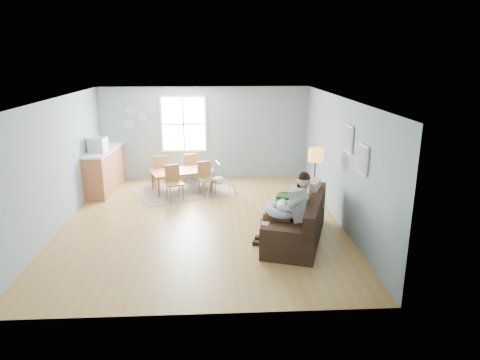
{
  "coord_description": "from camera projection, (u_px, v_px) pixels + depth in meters",
  "views": [
    {
      "loc": [
        0.36,
        -8.83,
        3.54
      ],
      "look_at": [
        0.83,
        -0.14,
        1.0
      ],
      "focal_mm": 32.0,
      "sensor_mm": 36.0,
      "label": 1
    }
  ],
  "objects": [
    {
      "name": "chair_nw",
      "position": [
        160.0,
        169.0,
        11.84
      ],
      "size": [
        0.54,
        0.54,
        0.91
      ],
      "color": "#926032",
      "rests_on": "rug"
    },
    {
      "name": "chair_sw",
      "position": [
        174.0,
        180.0,
        10.81
      ],
      "size": [
        0.52,
        0.52,
        0.89
      ],
      "color": "#926032",
      "rests_on": "rug"
    },
    {
      "name": "wall_plates",
      "position": [
        134.0,
        118.0,
        12.15
      ],
      "size": [
        0.67,
        0.02,
        0.66
      ],
      "color": "#8EA3AA",
      "rests_on": "room"
    },
    {
      "name": "father",
      "position": [
        290.0,
        207.0,
        8.07
      ],
      "size": [
        1.13,
        0.69,
        1.49
      ],
      "color": "gray",
      "rests_on": "sofa"
    },
    {
      "name": "beige_pillow",
      "position": [
        315.0,
        193.0,
        8.8
      ],
      "size": [
        0.35,
        0.54,
        0.52
      ],
      "primitive_type": "cube",
      "rotation": [
        0.0,
        0.0,
        -0.42
      ],
      "color": "tan",
      "rests_on": "sofa"
    },
    {
      "name": "window",
      "position": [
        184.0,
        124.0,
        12.26
      ],
      "size": [
        1.32,
        0.08,
        1.62
      ],
      "color": "white",
      "rests_on": "room"
    },
    {
      "name": "rug",
      "position": [
        183.0,
        190.0,
        11.66
      ],
      "size": [
        3.0,
        2.69,
        0.01
      ],
      "primitive_type": "cube",
      "rotation": [
        0.0,
        0.0,
        0.41
      ],
      "color": "gray",
      "rests_on": "room"
    },
    {
      "name": "toddler",
      "position": [
        297.0,
        199.0,
        8.55
      ],
      "size": [
        0.63,
        0.49,
        0.94
      ],
      "color": "silver",
      "rests_on": "sofa"
    },
    {
      "name": "floor_lamp",
      "position": [
        315.0,
        161.0,
        9.38
      ],
      "size": [
        0.32,
        0.32,
        1.59
      ],
      "color": "black",
      "rests_on": "room"
    },
    {
      "name": "chair_ne",
      "position": [
        189.0,
        166.0,
        12.23
      ],
      "size": [
        0.5,
        0.5,
        0.88
      ],
      "color": "#926032",
      "rests_on": "rug"
    },
    {
      "name": "room",
      "position": [
        199.0,
        112.0,
        8.76
      ],
      "size": [
        8.4,
        9.4,
        3.9
      ],
      "color": "#AE7B3D"
    },
    {
      "name": "monitor",
      "position": [
        98.0,
        145.0,
        10.95
      ],
      "size": [
        0.46,
        0.44,
        0.39
      ],
      "color": "#B4B4B9",
      "rests_on": "counter"
    },
    {
      "name": "storage_cube",
      "position": [
        274.0,
        236.0,
        8.06
      ],
      "size": [
        0.5,
        0.44,
        0.54
      ],
      "color": "silver",
      "rests_on": "room"
    },
    {
      "name": "dining_table",
      "position": [
        182.0,
        180.0,
        11.58
      ],
      "size": [
        1.82,
        1.4,
        0.57
      ],
      "primitive_type": "imported",
      "rotation": [
        0.0,
        0.0,
        0.35
      ],
      "color": "#9B5632",
      "rests_on": "rug"
    },
    {
      "name": "nursing_pillow",
      "position": [
        281.0,
        210.0,
        8.14
      ],
      "size": [
        0.8,
        0.79,
        0.25
      ],
      "primitive_type": "torus",
      "rotation": [
        0.0,
        0.14,
        -0.36
      ],
      "color": "silver",
      "rests_on": "father"
    },
    {
      "name": "green_throw",
      "position": [
        300.0,
        200.0,
        9.1
      ],
      "size": [
        1.21,
        1.08,
        0.04
      ],
      "primitive_type": "cube",
      "rotation": [
        0.0,
        0.0,
        -0.3
      ],
      "color": "#145824",
      "rests_on": "sofa"
    },
    {
      "name": "sofa",
      "position": [
        299.0,
        225.0,
        8.46
      ],
      "size": [
        1.63,
        2.43,
        0.91
      ],
      "color": "black",
      "rests_on": "room"
    },
    {
      "name": "infant",
      "position": [
        281.0,
        205.0,
        8.15
      ],
      "size": [
        0.22,
        0.41,
        0.15
      ],
      "color": "white",
      "rests_on": "nursing_pillow"
    },
    {
      "name": "counter",
      "position": [
        104.0,
        170.0,
        11.53
      ],
      "size": [
        0.72,
        2.08,
        1.15
      ],
      "color": "#9B5632",
      "rests_on": "room"
    },
    {
      "name": "pictures",
      "position": [
        356.0,
        149.0,
        8.07
      ],
      "size": [
        0.05,
        1.34,
        0.74
      ],
      "color": "white",
      "rests_on": "room"
    },
    {
      "name": "chair_se",
      "position": [
        206.0,
        176.0,
        11.19
      ],
      "size": [
        0.52,
        0.52,
        0.88
      ],
      "color": "#926032",
      "rests_on": "rug"
    },
    {
      "name": "baby_swing",
      "position": [
        218.0,
        180.0,
        11.27
      ],
      "size": [
        1.0,
        1.02,
        0.86
      ],
      "color": "#B4B4B9",
      "rests_on": "room"
    }
  ]
}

